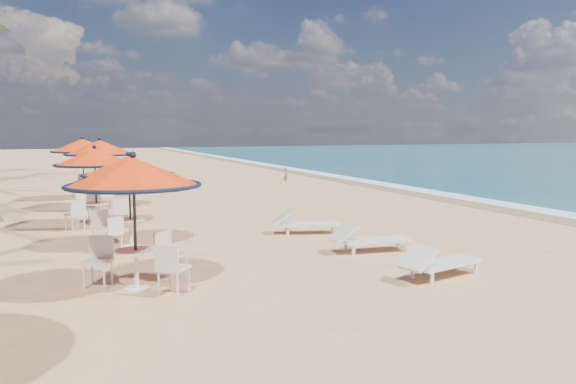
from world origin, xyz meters
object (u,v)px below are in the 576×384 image
at_px(station_0, 136,189).
at_px(station_3, 99,156).
at_px(station_4, 83,153).
at_px(lounger_near, 438,262).
at_px(station_1, 126,174).
at_px(lounger_far, 304,223).
at_px(station_2, 95,167).
at_px(lounger_mid, 369,238).

height_order(station_0, station_3, station_3).
height_order(station_4, lounger_near, station_4).
xyz_separation_m(station_0, station_1, (0.24, 3.82, -0.04)).
distance_m(station_4, lounger_far, 11.74).
distance_m(station_0, station_2, 7.10).
xyz_separation_m(station_1, station_3, (-0.14, 7.24, 0.12)).
height_order(station_0, lounger_far, station_0).
bearing_deg(station_3, station_1, -88.87).
xyz_separation_m(station_1, station_4, (-0.55, 10.38, 0.12)).
bearing_deg(station_0, station_4, 91.23).
relative_size(station_1, station_3, 0.90).
xyz_separation_m(lounger_near, lounger_mid, (-0.06, 2.49, 0.01)).
xyz_separation_m(station_1, station_2, (-0.51, 3.27, -0.01)).
relative_size(station_2, lounger_near, 1.24).
bearing_deg(station_4, station_3, -82.64).
bearing_deg(lounger_near, station_0, 151.79).
relative_size(station_2, station_3, 0.93).
relative_size(station_2, station_4, 0.93).
xyz_separation_m(station_1, lounger_mid, (5.07, -2.73, -1.43)).
height_order(station_1, station_3, station_3).
bearing_deg(station_0, station_3, 89.48).
xyz_separation_m(station_2, station_3, (0.36, 3.97, 0.13)).
distance_m(station_4, lounger_mid, 14.35).
bearing_deg(station_1, lounger_mid, -28.25).
distance_m(station_1, lounger_near, 7.46).
xyz_separation_m(station_0, lounger_far, (4.86, 3.77, -1.48)).
height_order(station_0, lounger_near, station_0).
bearing_deg(lounger_mid, station_1, 158.88).
bearing_deg(lounger_near, station_3, 99.30).
bearing_deg(station_1, station_2, 98.82).
relative_size(station_0, station_1, 1.06).
height_order(station_2, station_3, station_3).
distance_m(lounger_mid, lounger_far, 2.72).
bearing_deg(station_0, station_1, 86.34).
bearing_deg(station_2, station_1, -81.18).
xyz_separation_m(station_2, lounger_near, (5.64, -8.49, -1.43)).
xyz_separation_m(station_0, station_4, (-0.31, 14.20, 0.09)).
height_order(station_3, station_4, station_3).
bearing_deg(station_0, lounger_far, 37.84).
xyz_separation_m(station_2, lounger_mid, (5.58, -6.00, -1.42)).
bearing_deg(lounger_near, lounger_mid, 77.79).
xyz_separation_m(station_4, lounger_near, (5.69, -15.60, -1.56)).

